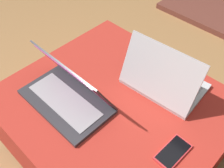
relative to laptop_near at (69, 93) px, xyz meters
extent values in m
plane|color=#9E7042|center=(0.14, 0.13, -0.45)|extent=(14.00, 14.00, 0.00)
cube|color=maroon|center=(0.14, 0.13, -0.42)|extent=(0.84, 0.76, 0.05)
cube|color=#B22D23|center=(0.14, 0.13, -0.22)|extent=(0.88, 0.79, 0.35)
cube|color=#333338|center=(0.00, -0.02, -0.04)|extent=(0.37, 0.22, 0.02)
cube|color=#9E9EA3|center=(0.00, -0.03, -0.03)|extent=(0.33, 0.12, 0.00)
cube|color=#333338|center=(0.00, 0.04, 0.07)|extent=(0.37, 0.11, 0.20)
cube|color=#B23D93|center=(0.00, 0.03, 0.07)|extent=(0.33, 0.09, 0.18)
cube|color=silver|center=(0.23, 0.34, -0.04)|extent=(0.34, 0.25, 0.02)
cube|color=#9E9EA3|center=(0.23, 0.35, -0.03)|extent=(0.29, 0.15, 0.00)
cube|color=silver|center=(0.23, 0.27, 0.08)|extent=(0.33, 0.11, 0.21)
cube|color=black|center=(0.23, 0.28, 0.08)|extent=(0.29, 0.10, 0.19)
cube|color=red|center=(0.45, 0.10, -0.04)|extent=(0.08, 0.14, 0.01)
cube|color=black|center=(0.45, 0.10, -0.04)|extent=(0.07, 0.13, 0.00)
camera|label=1|loc=(0.61, -0.37, 0.79)|focal=42.00mm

